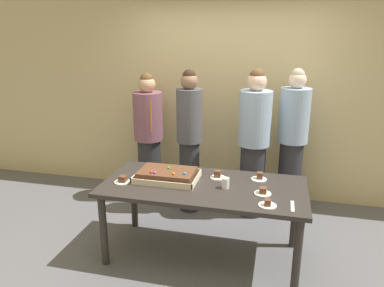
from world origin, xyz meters
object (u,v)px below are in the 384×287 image
Objects in this scene: person_green_shirt_behind at (189,139)px; plated_slice_far_right at (218,176)px; plated_slice_far_left at (268,204)px; plated_slice_center_front at (263,192)px; party_table at (203,193)px; plated_slice_near_left at (123,180)px; plated_slice_near_right at (259,177)px; person_far_right_suit at (149,136)px; sheet_cake at (167,175)px; person_serving_front at (254,143)px; person_striped_tie_right at (292,141)px; cake_server_utensil at (292,206)px; drink_cup_nearest at (225,183)px.

plated_slice_far_right is at bearing 32.80° from person_green_shirt_behind.
plated_slice_center_front is (-0.05, 0.23, 0.00)m from plated_slice_far_left.
plated_slice_far_left is 1.00× the size of plated_slice_far_right.
plated_slice_center_front is (0.45, -0.27, -0.00)m from plated_slice_far_right.
plated_slice_near_left reaches higher than party_table.
party_table is 1.02m from person_green_shirt_behind.
plated_slice_near_right is 0.09× the size of person_far_right_suit.
sheet_cake is 0.36× the size of person_far_right_suit.
person_green_shirt_behind is (-0.98, 1.23, 0.14)m from plated_slice_far_left.
plated_slice_near_left is (-0.76, -0.13, 0.11)m from party_table.
person_green_shirt_behind reaches higher than party_table.
plated_slice_near_right is at bearing 47.64° from person_serving_front.
plated_slice_near_right reaches higher than plated_slice_far_left.
plated_slice_far_left is (0.10, -0.56, -0.00)m from plated_slice_near_right.
person_serving_front is 0.47m from person_striped_tie_right.
person_green_shirt_behind is (-0.87, 0.67, 0.14)m from plated_slice_near_right.
person_far_right_suit reaches higher than cake_server_utensil.
party_table is 12.72× the size of plated_slice_far_left.
plated_slice_far_left is at bearing -26.99° from party_table.
person_serving_front reaches higher than person_green_shirt_behind.
drink_cup_nearest is at bearing 144.60° from plated_slice_far_left.
plated_slice_far_right is at bearing 149.17° from plated_slice_center_front.
person_green_shirt_behind is (-1.18, 1.20, 0.15)m from cake_server_utensil.
person_serving_front is at bearing -20.68° from person_striped_tie_right.
plated_slice_near_left is at bearing -159.21° from plated_slice_far_right.
person_serving_front reaches higher than cake_server_utensil.
plated_slice_far_right is 0.09× the size of person_far_right_suit.
party_table is at bearing -153.74° from plated_slice_near_right.
person_far_right_suit is at bearing 148.48° from plated_slice_near_right.
plated_slice_center_front is at bearing 47.59° from person_serving_front.
sheet_cake is 0.50m from plated_slice_far_right.
plated_slice_far_right is 1.44m from person_far_right_suit.
person_serving_front is at bearing 54.82° from person_far_right_suit.
plated_slice_near_right is 0.33m from plated_slice_center_front.
sheet_cake reaches higher than party_table.
plated_slice_center_front is 0.09× the size of person_serving_front.
person_serving_front is at bearing 99.73° from plated_slice_far_left.
person_far_right_suit reaches higher than plated_slice_near_right.
party_table is 0.39m from sheet_cake.
drink_cup_nearest is 1.03m from person_serving_front.
drink_cup_nearest is at bearing -6.56° from sheet_cake.
person_far_right_suit is at bearing 118.27° from sheet_cake.
cake_server_utensil is at bearing -37.77° from plated_slice_center_front.
person_serving_front is (-0.22, 1.30, 0.13)m from plated_slice_far_left.
person_green_shirt_behind is at bearing 90.07° from sheet_cake.
plated_slice_near_left is at bearing 174.94° from cake_server_utensil.
party_table is at bearing 11.40° from person_striped_tie_right.
plated_slice_center_front is at bearing -30.83° from plated_slice_far_right.
drink_cup_nearest is 0.06× the size of person_serving_front.
cake_server_utensil is at bearing 44.48° from person_green_shirt_behind.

